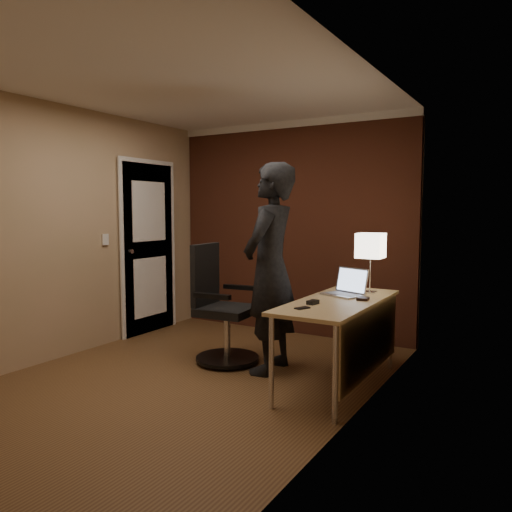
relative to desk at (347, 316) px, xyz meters
The scene contains 9 objects.
room 2.01m from the desk, 145.26° to the left, with size 4.00×4.00×4.00m.
desk is the anchor object (origin of this frame).
desk_lamp 0.72m from the desk, 85.54° to the left, with size 0.22×0.22×0.54m.
laptop 0.35m from the desk, 110.28° to the left, with size 0.40×0.36×0.23m.
mouse 0.36m from the desk, 124.17° to the right, with size 0.06×0.10×0.03m, color black.
phone 0.52m from the desk, 110.77° to the right, with size 0.06×0.12×0.01m, color black.
wallet 0.20m from the desk, 48.00° to the left, with size 0.09×0.11×0.02m, color black.
office_chair 1.30m from the desk, behind, with size 0.61×0.65×1.12m.
person 0.83m from the desk, behind, with size 0.69×0.45×1.89m, color black.
Camera 1 is at (2.65, -3.35, 1.48)m, focal length 35.00 mm.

